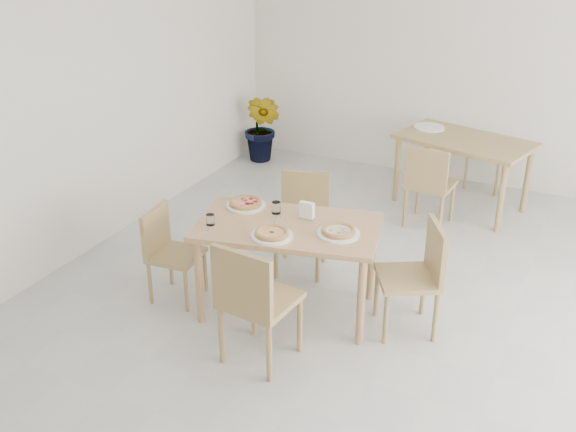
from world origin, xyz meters
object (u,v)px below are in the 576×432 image
at_px(second_table, 464,148).
at_px(chair_back_n, 493,145).
at_px(pizza_mushroom, 338,231).
at_px(tumbler_b, 210,220).
at_px(pizza_pepperoni, 246,203).
at_px(chair_back_s, 429,181).
at_px(plate_margherita, 272,236).
at_px(plate_mushroom, 338,234).
at_px(chair_south, 253,297).
at_px(tumbler_a, 276,208).
at_px(main_table, 288,236).
at_px(chair_west, 168,247).
at_px(plate_pepperoni, 246,205).
at_px(chair_north, 303,215).
at_px(potted_plant, 263,128).
at_px(plate_empty, 429,127).
at_px(chair_east, 419,270).
at_px(napkin_holder, 307,211).
at_px(pizza_margherita, 272,233).

distance_m(second_table, chair_back_n, 0.77).
distance_m(pizza_mushroom, second_table, 2.62).
bearing_deg(chair_back_n, tumbler_b, -102.28).
relative_size(pizza_pepperoni, chair_back_s, 0.35).
bearing_deg(plate_margherita, second_table, 75.08).
distance_m(plate_margherita, plate_mushroom, 0.48).
bearing_deg(second_table, plate_margherita, -90.42).
relative_size(chair_south, tumbler_a, 9.92).
xyz_separation_m(main_table, tumbler_a, (-0.17, 0.14, 0.14)).
bearing_deg(plate_margherita, chair_west, 179.88).
bearing_deg(plate_pepperoni, pizza_mushroom, -9.42).
distance_m(plate_pepperoni, tumbler_b, 0.42).
xyz_separation_m(main_table, chair_north, (-0.20, 0.70, -0.16)).
relative_size(chair_north, pizza_pepperoni, 2.83).
distance_m(plate_mushroom, tumbler_a, 0.59).
distance_m(chair_south, potted_plant, 4.06).
bearing_deg(plate_empty, chair_east, -75.78).
xyz_separation_m(chair_west, plate_margherita, (0.94, -0.00, 0.31)).
relative_size(main_table, second_table, 1.03).
bearing_deg(pizza_mushroom, plate_mushroom, 0.00).
height_order(chair_back_s, potted_plant, potted_plant).
distance_m(chair_back_n, plate_empty, 0.86).
distance_m(main_table, tumbler_a, 0.26).
bearing_deg(potted_plant, plate_empty, -3.07).
xyz_separation_m(plate_pepperoni, chair_back_n, (1.36, 3.18, -0.28)).
xyz_separation_m(chair_west, chair_east, (1.93, 0.43, 0.05)).
xyz_separation_m(main_table, tumbler_b, (-0.52, -0.26, 0.14)).
bearing_deg(main_table, pizza_pepperoni, 148.69).
xyz_separation_m(chair_north, pizza_mushroom, (0.60, -0.69, 0.29)).
distance_m(plate_pepperoni, tumbler_a, 0.28).
height_order(chair_north, chair_back_s, same).
bearing_deg(plate_pepperoni, chair_south, -58.25).
bearing_deg(tumbler_a, plate_pepperoni, 178.20).
bearing_deg(plate_margherita, potted_plant, 119.19).
relative_size(napkin_holder, chair_back_n, 0.16).
bearing_deg(chair_back_s, pizza_margherita, 79.03).
relative_size(chair_east, plate_pepperoni, 2.73).
bearing_deg(main_table, chair_back_s, 61.13).
xyz_separation_m(chair_south, tumbler_a, (-0.26, 0.86, 0.26)).
relative_size(second_table, chair_back_n, 1.75).
xyz_separation_m(main_table, chair_back_s, (0.57, 1.94, -0.16)).
height_order(chair_north, napkin_holder, napkin_holder).
xyz_separation_m(pizza_margherita, chair_back_s, (0.58, 2.17, -0.29)).
relative_size(chair_west, tumbler_b, 9.14).
bearing_deg(plate_pepperoni, plate_margherita, -41.63).
height_order(chair_south, pizza_margherita, chair_south).
xyz_separation_m(chair_west, napkin_holder, (1.04, 0.39, 0.37)).
distance_m(main_table, napkin_holder, 0.24).
distance_m(chair_north, pizza_pepperoni, 0.67).
relative_size(main_table, potted_plant, 1.75).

